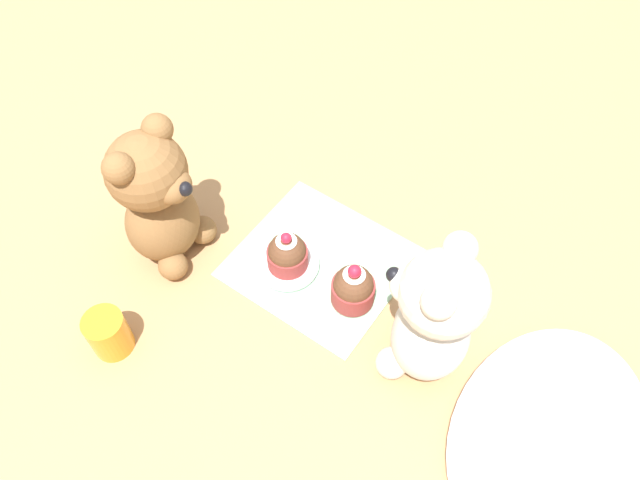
# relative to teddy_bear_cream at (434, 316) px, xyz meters

# --- Properties ---
(ground_plane) EXTENTS (4.00, 4.00, 0.00)m
(ground_plane) POSITION_rel_teddy_bear_cream_xyz_m (-0.04, -0.19, -0.11)
(ground_plane) COLOR tan
(knitted_placemat) EXTENTS (0.21, 0.22, 0.01)m
(knitted_placemat) POSITION_rel_teddy_bear_cream_xyz_m (-0.04, -0.19, -0.10)
(knitted_placemat) COLOR #8EBC99
(knitted_placemat) RESTS_ON ground_plane
(tulle_cloth) EXTENTS (0.30, 0.22, 0.02)m
(tulle_cloth) POSITION_rel_teddy_bear_cream_xyz_m (0.01, 0.17, -0.09)
(tulle_cloth) COLOR silver
(tulle_cloth) RESTS_ON ground_plane
(teddy_bear_cream) EXTENTS (0.12, 0.12, 0.21)m
(teddy_bear_cream) POSITION_rel_teddy_bear_cream_xyz_m (0.00, 0.00, 0.00)
(teddy_bear_cream) COLOR silver
(teddy_bear_cream) RESTS_ON ground_plane
(teddy_bear_tan) EXTENTS (0.11, 0.12, 0.22)m
(teddy_bear_tan) POSITION_rel_teddy_bear_cream_xyz_m (0.06, -0.37, 0.00)
(teddy_bear_tan) COLOR olive
(teddy_bear_tan) RESTS_ON ground_plane
(cupcake_near_cream_bear) EXTENTS (0.06, 0.06, 0.08)m
(cupcake_near_cream_bear) POSITION_rel_teddy_bear_cream_xyz_m (-0.02, -0.12, -0.07)
(cupcake_near_cream_bear) COLOR #993333
(cupcake_near_cream_bear) RESTS_ON knitted_placemat
(saucer_plate) EXTENTS (0.09, 0.09, 0.01)m
(saucer_plate) POSITION_rel_teddy_bear_cream_xyz_m (-0.01, -0.22, -0.10)
(saucer_plate) COLOR silver
(saucer_plate) RESTS_ON knitted_placemat
(cupcake_near_tan_bear) EXTENTS (0.06, 0.06, 0.07)m
(cupcake_near_tan_bear) POSITION_rel_teddy_bear_cream_xyz_m (-0.01, -0.22, -0.07)
(cupcake_near_tan_bear) COLOR #993333
(cupcake_near_tan_bear) RESTS_ON saucer_plate
(juice_glass) EXTENTS (0.05, 0.05, 0.06)m
(juice_glass) POSITION_rel_teddy_bear_cream_xyz_m (0.21, -0.33, -0.07)
(juice_glass) COLOR orange
(juice_glass) RESTS_ON ground_plane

